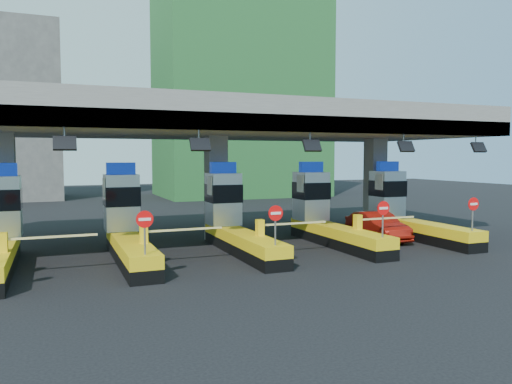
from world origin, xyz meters
name	(u,v)px	position (x,y,z in m)	size (l,w,h in m)	color
ground	(235,250)	(0.00, 0.00, 0.00)	(120.00, 120.00, 0.00)	black
toll_canopy	(216,124)	(0.00, 2.87, 6.13)	(28.00, 12.09, 7.00)	slate
toll_lane_left	(126,226)	(-5.00, 0.28, 1.40)	(4.43, 8.00, 4.16)	black
toll_lane_center	(233,220)	(0.00, 0.28, 1.40)	(4.43, 8.00, 4.16)	black
toll_lane_right	(325,216)	(5.00, 0.28, 1.40)	(4.43, 8.00, 4.16)	black
toll_lane_far_right	(404,212)	(10.00, 0.28, 1.40)	(4.43, 8.00, 4.16)	black
bg_building_scaffold	(240,73)	(12.00, 32.00, 14.00)	(18.00, 12.00, 28.00)	#1E5926
red_car	(377,226)	(7.98, -0.09, 0.74)	(1.57, 4.50, 1.48)	maroon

